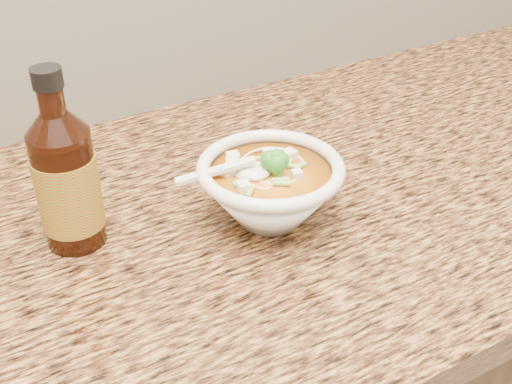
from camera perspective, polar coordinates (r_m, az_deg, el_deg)
counter_slab at (r=0.79m, az=-11.17°, el=-5.16°), size 4.00×0.68×0.04m
soup_bowl at (r=0.77m, az=1.28°, el=0.15°), size 0.20×0.18×0.10m
hot_sauce_bottle at (r=0.75m, az=-16.47°, el=0.90°), size 0.08×0.08×0.22m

